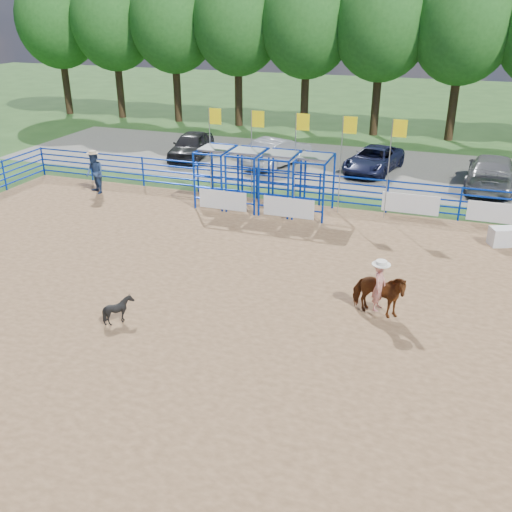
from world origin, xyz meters
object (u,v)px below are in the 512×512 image
at_px(horse_and_rider, 379,289).
at_px(car_a, 191,146).
at_px(car_d, 492,172).
at_px(announcer_table, 507,236).
at_px(car_c, 374,160).
at_px(calf, 119,310).
at_px(car_b, 277,152).
at_px(spectator_cowboy, 95,173).

xyz_separation_m(horse_and_rider, car_a, (-13.03, 14.95, -0.10)).
bearing_deg(car_d, horse_and_rider, 80.60).
height_order(announcer_table, car_a, car_a).
bearing_deg(car_c, car_a, -165.85).
relative_size(calf, car_a, 0.18).
relative_size(calf, car_d, 0.14).
xyz_separation_m(announcer_table, calf, (-10.79, -9.84, 0.06)).
relative_size(car_b, car_c, 0.99).
xyz_separation_m(calf, spectator_cowboy, (-7.59, 10.24, 0.60)).
distance_m(horse_and_rider, car_b, 17.07).
relative_size(car_a, car_d, 0.79).
height_order(announcer_table, horse_and_rider, horse_and_rider).
distance_m(car_b, car_d, 11.27).
height_order(spectator_cowboy, car_b, spectator_cowboy).
relative_size(car_c, car_d, 0.85).
distance_m(horse_and_rider, car_c, 15.79).
bearing_deg(spectator_cowboy, car_c, 34.42).
bearing_deg(car_d, car_b, 0.81).
bearing_deg(car_c, calf, -92.79).
height_order(calf, car_a, car_a).
bearing_deg(car_d, announcer_table, 97.11).
distance_m(announcer_table, car_c, 10.73).
xyz_separation_m(announcer_table, car_b, (-11.69, 8.20, 0.42)).
height_order(calf, car_c, car_c).
height_order(car_a, car_c, car_a).
relative_size(horse_and_rider, car_a, 0.55).
bearing_deg(calf, car_a, 12.61).
relative_size(announcer_table, spectator_cowboy, 0.64).
bearing_deg(calf, horse_and_rider, -73.77).
relative_size(spectator_cowboy, car_b, 0.43).
bearing_deg(car_b, horse_and_rider, 135.81).
bearing_deg(calf, car_c, -19.76).
bearing_deg(car_a, car_c, -3.44).
xyz_separation_m(car_a, car_d, (16.46, -0.38, 0.06)).
bearing_deg(car_b, car_a, 20.94).
bearing_deg(car_c, horse_and_rider, -70.21).
xyz_separation_m(calf, car_d, (10.35, 17.45, 0.40)).
xyz_separation_m(spectator_cowboy, car_c, (12.00, 8.23, -0.35)).
relative_size(spectator_cowboy, car_d, 0.36).
xyz_separation_m(calf, car_c, (4.42, 18.47, 0.25)).
xyz_separation_m(spectator_cowboy, car_b, (6.69, 7.80, -0.24)).
bearing_deg(spectator_cowboy, horse_and_rider, -26.92).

